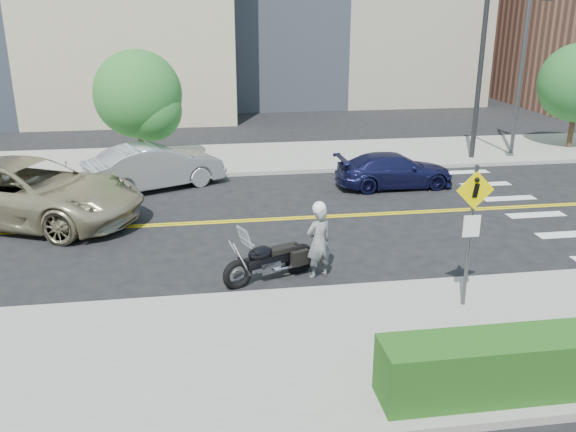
% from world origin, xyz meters
% --- Properties ---
extents(ground_plane, '(120.00, 120.00, 0.00)m').
position_xyz_m(ground_plane, '(0.00, 0.00, 0.00)').
color(ground_plane, black).
rests_on(ground_plane, ground).
extents(sidewalk_near, '(60.00, 5.00, 0.15)m').
position_xyz_m(sidewalk_near, '(0.00, -7.50, 0.07)').
color(sidewalk_near, '#9E9B91').
rests_on(sidewalk_near, ground_plane).
extents(sidewalk_far, '(60.00, 5.00, 0.15)m').
position_xyz_m(sidewalk_far, '(0.00, 7.50, 0.07)').
color(sidewalk_far, '#9E9B91').
rests_on(sidewalk_far, ground_plane).
extents(lamp_post, '(0.16, 0.16, 8.00)m').
position_xyz_m(lamp_post, '(12.00, 6.50, 4.15)').
color(lamp_post, '#4C4C51').
rests_on(lamp_post, sidewalk_far).
extents(traffic_light, '(0.28, 4.50, 7.00)m').
position_xyz_m(traffic_light, '(10.00, 5.08, 4.67)').
color(traffic_light, black).
rests_on(traffic_light, sidewalk_far).
extents(pedestrian_sign, '(0.78, 0.08, 3.00)m').
position_xyz_m(pedestrian_sign, '(4.20, -6.31, 1.96)').
color(pedestrian_sign, '#4C4C51').
rests_on(pedestrian_sign, sidewalk_near).
extents(motorcyclist, '(0.75, 0.62, 1.87)m').
position_xyz_m(motorcyclist, '(1.53, -4.20, 0.93)').
color(motorcyclist, '#B2B1B6').
rests_on(motorcyclist, ground).
extents(motorcycle, '(2.42, 1.57, 1.42)m').
position_xyz_m(motorcycle, '(0.40, -4.16, 0.71)').
color(motorcycle, black).
rests_on(motorcycle, ground).
extents(suv, '(7.36, 5.46, 1.86)m').
position_xyz_m(suv, '(-6.06, 0.82, 0.93)').
color(suv, tan).
rests_on(suv, ground).
extents(parked_car_silver, '(4.98, 3.48, 1.56)m').
position_xyz_m(parked_car_silver, '(-2.64, 3.88, 0.78)').
color(parked_car_silver, '#A7AAAF').
rests_on(parked_car_silver, ground).
extents(parked_car_blue, '(4.18, 1.80, 1.20)m').
position_xyz_m(parked_car_blue, '(5.64, 2.80, 0.60)').
color(parked_car_blue, '#161743').
rests_on(parked_car_blue, ground).
extents(tree_far_a, '(3.33, 3.33, 4.55)m').
position_xyz_m(tree_far_a, '(-3.29, 6.81, 2.88)').
color(tree_far_a, '#382619').
rests_on(tree_far_a, ground).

